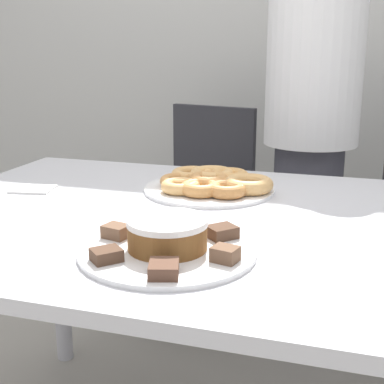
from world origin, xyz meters
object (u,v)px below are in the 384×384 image
(office_chair_left, at_px, (197,219))
(plate_donuts, at_px, (209,189))
(plate_cake, at_px, (168,251))
(frosted_cake, at_px, (167,234))
(napkin, at_px, (33,189))
(person_standing, at_px, (311,128))

(office_chair_left, distance_m, plate_donuts, 0.85)
(office_chair_left, relative_size, plate_cake, 2.64)
(frosted_cake, bearing_deg, napkin, 147.04)
(person_standing, distance_m, frosted_cake, 1.09)
(plate_donuts, relative_size, frosted_cake, 2.31)
(office_chair_left, xyz_separation_m, frosted_cake, (0.30, -1.21, 0.38))
(frosted_cake, bearing_deg, office_chair_left, 103.93)
(plate_donuts, xyz_separation_m, napkin, (-0.47, -0.14, -0.00))
(frosted_cake, relative_size, napkin, 1.24)
(person_standing, bearing_deg, frosted_cake, -99.23)
(plate_cake, bearing_deg, napkin, 147.04)
(plate_cake, relative_size, plate_donuts, 0.96)
(plate_donuts, height_order, napkin, plate_donuts)
(office_chair_left, bearing_deg, person_standing, -3.31)
(office_chair_left, distance_m, napkin, 0.96)
(person_standing, bearing_deg, napkin, -133.28)
(office_chair_left, bearing_deg, napkin, -91.08)
(plate_cake, bearing_deg, person_standing, 80.77)
(person_standing, distance_m, napkin, 1.01)
(plate_donuts, height_order, frosted_cake, frosted_cake)
(plate_cake, xyz_separation_m, napkin, (-0.52, 0.34, -0.00))
(plate_donuts, distance_m, napkin, 0.49)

